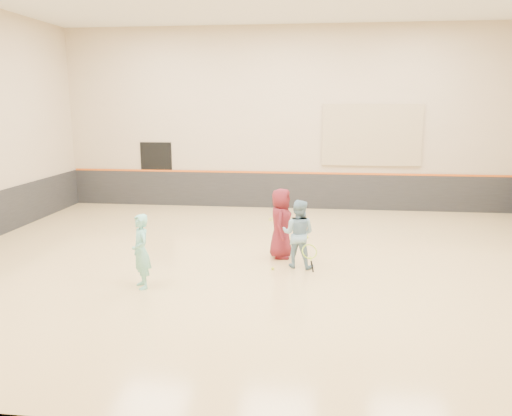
# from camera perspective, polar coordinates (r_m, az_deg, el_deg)

# --- Properties ---
(room) EXTENTS (15.04, 12.04, 6.22)m
(room) POSITION_cam_1_polar(r_m,az_deg,el_deg) (11.14, 1.57, -2.16)
(room) COLOR tan
(room) RESTS_ON ground
(wainscot_back) EXTENTS (14.90, 0.04, 1.20)m
(wainscot_back) POSITION_cam_1_polar(r_m,az_deg,el_deg) (17.02, 3.37, 1.99)
(wainscot_back) COLOR #232326
(wainscot_back) RESTS_ON floor
(accent_stripe) EXTENTS (14.90, 0.03, 0.06)m
(accent_stripe) POSITION_cam_1_polar(r_m,az_deg,el_deg) (16.91, 3.40, 4.06)
(accent_stripe) COLOR #D85914
(accent_stripe) RESTS_ON wall_back
(acoustic_panel) EXTENTS (3.20, 0.08, 2.00)m
(acoustic_panel) POSITION_cam_1_polar(r_m,az_deg,el_deg) (16.85, 13.10, 8.12)
(acoustic_panel) COLOR tan
(acoustic_panel) RESTS_ON wall_back
(doorway) EXTENTS (1.10, 0.05, 2.20)m
(doorway) POSITION_cam_1_polar(r_m,az_deg,el_deg) (17.78, -11.27, 3.84)
(doorway) COLOR black
(doorway) RESTS_ON floor
(girl) EXTENTS (0.59, 0.64, 1.46)m
(girl) POSITION_cam_1_polar(r_m,az_deg,el_deg) (9.86, -13.00, -4.86)
(girl) COLOR #79D3C6
(girl) RESTS_ON floor
(instructor) EXTENTS (0.84, 0.72, 1.49)m
(instructor) POSITION_cam_1_polar(r_m,az_deg,el_deg) (10.85, 4.85, -2.95)
(instructor) COLOR #7BA4BF
(instructor) RESTS_ON floor
(young_man) EXTENTS (0.56, 0.82, 1.62)m
(young_man) POSITION_cam_1_polar(r_m,az_deg,el_deg) (11.49, 2.86, -1.75)
(young_man) COLOR maroon
(young_man) RESTS_ON floor
(held_racket) EXTENTS (0.46, 0.46, 0.63)m
(held_racket) POSITION_cam_1_polar(r_m,az_deg,el_deg) (10.56, 6.12, -4.97)
(held_racket) COLOR #B0DD30
(held_racket) RESTS_ON instructor
(spare_racket) EXTENTS (0.64, 0.64, 0.14)m
(spare_racket) POSITION_cam_1_polar(r_m,az_deg,el_deg) (15.30, 1.98, -1.14)
(spare_racket) COLOR #C2D12D
(spare_racket) RESTS_ON floor
(ball_under_racket) EXTENTS (0.07, 0.07, 0.07)m
(ball_under_racket) POSITION_cam_1_polar(r_m,az_deg,el_deg) (10.80, 1.93, -6.92)
(ball_under_racket) COLOR #D0DB33
(ball_under_racket) RESTS_ON floor
(ball_in_hand) EXTENTS (0.07, 0.07, 0.07)m
(ball_in_hand) POSITION_cam_1_polar(r_m,az_deg,el_deg) (11.36, 3.15, -0.41)
(ball_in_hand) COLOR yellow
(ball_in_hand) RESTS_ON young_man
(ball_beside_spare) EXTENTS (0.07, 0.07, 0.07)m
(ball_beside_spare) POSITION_cam_1_polar(r_m,az_deg,el_deg) (13.35, 5.88, -3.30)
(ball_beside_spare) COLOR #DAED37
(ball_beside_spare) RESTS_ON floor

